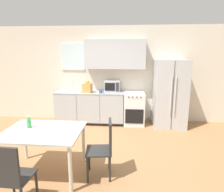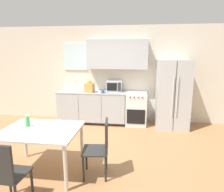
{
  "view_description": "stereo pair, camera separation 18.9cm",
  "coord_description": "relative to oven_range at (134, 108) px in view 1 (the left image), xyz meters",
  "views": [
    {
      "loc": [
        0.71,
        -3.65,
        1.95
      ],
      "look_at": [
        0.37,
        0.51,
        1.05
      ],
      "focal_mm": 32.0,
      "sensor_mm": 36.0,
      "label": 1
    },
    {
      "loc": [
        0.9,
        -3.63,
        1.95
      ],
      "look_at": [
        0.37,
        0.51,
        1.05
      ],
      "focal_mm": 32.0,
      "sensor_mm": 36.0,
      "label": 2
    }
  ],
  "objects": [
    {
      "name": "grocery_bag_0",
      "position": [
        -1.29,
        -0.1,
        0.61
      ],
      "size": [
        0.26,
        0.23,
        0.34
      ],
      "rotation": [
        0.0,
        0.0,
        -0.14
      ],
      "color": "#DB994C",
      "rests_on": "kitchen_counter"
    },
    {
      "name": "dining_chair_side",
      "position": [
        -0.52,
        -2.5,
        0.1
      ],
      "size": [
        0.45,
        0.45,
        0.93
      ],
      "rotation": [
        0.0,
        0.0,
        1.69
      ],
      "color": "#282828",
      "rests_on": "ground_plane"
    },
    {
      "name": "oven_range",
      "position": [
        0.0,
        0.0,
        0.0
      ],
      "size": [
        0.56,
        0.65,
        0.88
      ],
      "color": "white",
      "rests_on": "ground_plane"
    },
    {
      "name": "refrigerator",
      "position": [
        0.94,
        -0.07,
        0.46
      ],
      "size": [
        0.83,
        0.81,
        1.79
      ],
      "color": "silver",
      "rests_on": "ground_plane"
    },
    {
      "name": "kitchen_counter",
      "position": [
        -1.23,
        0.0,
        0.01
      ],
      "size": [
        1.92,
        0.65,
        0.9
      ],
      "color": "#333333",
      "rests_on": "ground_plane"
    },
    {
      "name": "dining_chair_near",
      "position": [
        -1.56,
        -3.38,
        0.1
      ],
      "size": [
        0.42,
        0.42,
        0.93
      ],
      "rotation": [
        0.0,
        0.0,
        -0.04
      ],
      "color": "#282828",
      "rests_on": "ground_plane"
    },
    {
      "name": "ground_plane",
      "position": [
        -0.89,
        -1.74,
        -0.44
      ],
      "size": [
        12.0,
        12.0,
        0.0
      ],
      "primitive_type": "plane",
      "color": "#9E7047"
    },
    {
      "name": "dining_table",
      "position": [
        -1.51,
        -2.52,
        0.22
      ],
      "size": [
        1.22,
        0.96,
        0.75
      ],
      "color": "beige",
      "rests_on": "ground_plane"
    },
    {
      "name": "wall_back",
      "position": [
        -0.83,
        0.31,
        1.01
      ],
      "size": [
        12.0,
        0.38,
        2.7
      ],
      "color": "beige",
      "rests_on": "ground_plane"
    },
    {
      "name": "microwave",
      "position": [
        -0.62,
        0.12,
        0.61
      ],
      "size": [
        0.43,
        0.33,
        0.3
      ],
      "color": "#B7BABC",
      "rests_on": "kitchen_counter"
    },
    {
      "name": "kitchen_sink",
      "position": [
        -1.77,
        0.01,
        0.48
      ],
      "size": [
        0.6,
        0.43,
        0.28
      ],
      "color": "#B7BABC",
      "rests_on": "kitchen_counter"
    },
    {
      "name": "drink_bottle",
      "position": [
        -1.79,
        -2.42,
        0.39
      ],
      "size": [
        0.07,
        0.07,
        0.2
      ],
      "color": "#3FB259",
      "rests_on": "dining_table"
    },
    {
      "name": "coffee_mug",
      "position": [
        -0.9,
        -0.2,
        0.51
      ],
      "size": [
        0.12,
        0.09,
        0.1
      ],
      "color": "#335999",
      "rests_on": "kitchen_counter"
    }
  ]
}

